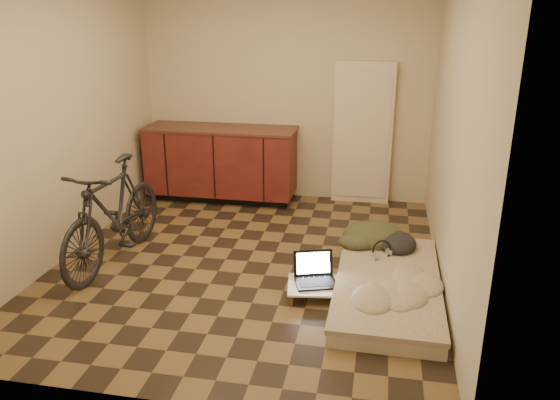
% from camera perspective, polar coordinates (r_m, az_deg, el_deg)
% --- Properties ---
extents(room_shell, '(3.50, 4.00, 2.60)m').
position_cam_1_polar(room_shell, '(4.80, -3.67, 7.72)').
color(room_shell, brown).
rests_on(room_shell, ground).
extents(cabinets, '(1.84, 0.62, 0.91)m').
position_cam_1_polar(cabinets, '(6.79, -6.14, 3.89)').
color(cabinets, black).
rests_on(cabinets, ground).
extents(appliance_panel, '(0.70, 0.10, 1.70)m').
position_cam_1_polar(appliance_panel, '(6.65, 8.63, 6.86)').
color(appliance_panel, beige).
rests_on(appliance_panel, ground).
extents(bicycle, '(0.62, 1.70, 1.08)m').
position_cam_1_polar(bicycle, '(5.21, -17.09, -0.87)').
color(bicycle, black).
rests_on(bicycle, ground).
extents(futon, '(0.87, 1.78, 0.15)m').
position_cam_1_polar(futon, '(4.70, 11.17, -8.79)').
color(futon, beige).
rests_on(futon, ground).
extents(clothing_pile, '(0.64, 0.54, 0.25)m').
position_cam_1_polar(clothing_pile, '(5.27, 10.39, -3.10)').
color(clothing_pile, '#373A22').
rests_on(clothing_pile, futon).
extents(headphones, '(0.28, 0.28, 0.14)m').
position_cam_1_polar(headphones, '(4.99, 10.59, -5.13)').
color(headphones, black).
rests_on(headphones, futon).
extents(lap_desk, '(0.66, 0.47, 0.10)m').
position_cam_1_polar(lap_desk, '(4.60, 4.68, -8.94)').
color(lap_desk, brown).
rests_on(lap_desk, ground).
extents(laptop, '(0.41, 0.39, 0.23)m').
position_cam_1_polar(laptop, '(4.62, 3.68, -7.90)').
color(laptop, black).
rests_on(laptop, lap_desk).
extents(mouse, '(0.09, 0.11, 0.03)m').
position_cam_1_polar(mouse, '(4.61, 7.60, -8.58)').
color(mouse, silver).
rests_on(mouse, lap_desk).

